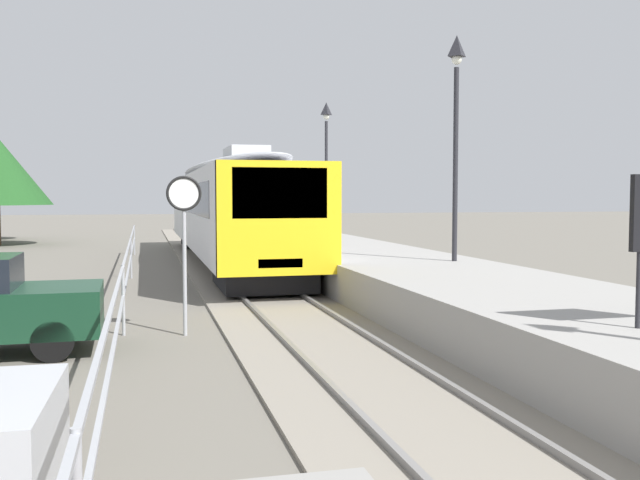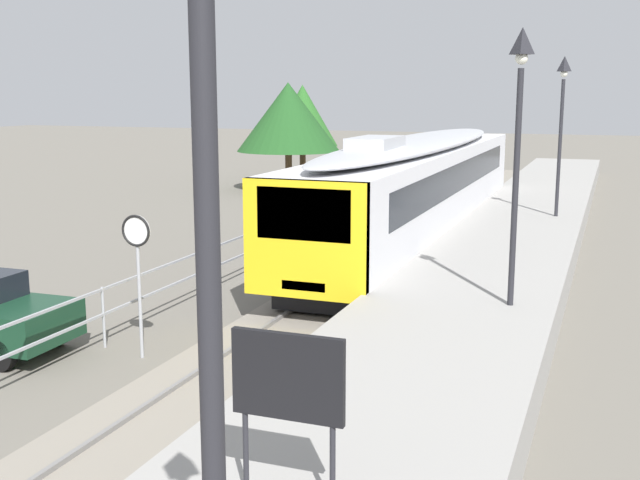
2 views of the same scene
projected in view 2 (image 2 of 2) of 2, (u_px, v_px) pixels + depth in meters
ground_plane at (304, 254)px, 24.80m from camera, size 160.00×160.00×0.00m
track_rails at (395, 260)px, 23.76m from camera, size 3.20×60.00×0.14m
commuter_train at (419, 181)px, 26.05m from camera, size 2.82×21.02×3.74m
station_platform at (504, 254)px, 22.55m from camera, size 3.90×60.00×0.90m
platform_lamp_near_end at (206, 183)px, 3.59m from camera, size 0.34×0.34×5.35m
platform_lamp_mid_platform at (519, 115)px, 14.80m from camera, size 0.34×0.34×5.35m
platform_lamp_far_end at (562, 106)px, 26.01m from camera, size 0.34×0.34×5.35m
platform_notice_board at (288, 382)px, 7.80m from camera, size 1.20×0.08×1.80m
speed_limit_sign at (137, 250)px, 14.69m from camera, size 0.61×0.10×2.81m
carpark_fence at (103, 304)px, 15.54m from camera, size 0.06×36.06×1.25m
tree_behind_carpark at (303, 116)px, 45.91m from camera, size 4.14×4.14×5.54m
tree_behind_station_far at (288, 117)px, 40.77m from camera, size 5.42×5.42×5.61m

